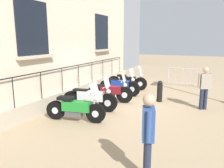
{
  "coord_description": "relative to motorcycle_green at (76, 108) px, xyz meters",
  "views": [
    {
      "loc": [
        3.68,
        -8.26,
        2.66
      ],
      "look_at": [
        -0.12,
        0.0,
        0.8
      ],
      "focal_mm": 35.1,
      "sensor_mm": 36.0,
      "label": 1
    }
  ],
  "objects": [
    {
      "name": "motorcycle_maroon",
      "position": [
        0.07,
        2.48,
        0.01
      ],
      "size": [
        1.96,
        0.8,
        1.28
      ],
      "color": "black",
      "rests_on": "ground_plane"
    },
    {
      "name": "distant_building",
      "position": [
        -4.59,
        13.94,
        5.63
      ],
      "size": [
        3.1,
        4.45,
        12.13
      ],
      "color": "gray",
      "rests_on": "ground_plane"
    },
    {
      "name": "pedestrian_standing",
      "position": [
        2.98,
        -2.07,
        0.54
      ],
      "size": [
        0.32,
        0.51,
        1.72
      ],
      "color": "#23283D",
      "rests_on": "ground_plane"
    },
    {
      "name": "crowd_barrier",
      "position": [
        2.68,
        7.24,
        0.13
      ],
      "size": [
        2.15,
        0.14,
        1.05
      ],
      "color": "#B7B7BF",
      "rests_on": "ground_plane"
    },
    {
      "name": "bollard",
      "position": [
        1.98,
        3.47,
        0.03
      ],
      "size": [
        0.23,
        0.23,
        0.93
      ],
      "color": "black",
      "rests_on": "ground_plane"
    },
    {
      "name": "pedestrian_walking",
      "position": [
        3.75,
        3.09,
        0.49
      ],
      "size": [
        0.47,
        0.37,
        1.65
      ],
      "color": "#23283D",
      "rests_on": "ground_plane"
    },
    {
      "name": "motorcycle_green",
      "position": [
        0.0,
        0.0,
        0.0
      ],
      "size": [
        2.04,
        0.74,
        1.34
      ],
      "color": "black",
      "rests_on": "ground_plane"
    },
    {
      "name": "motorcycle_white",
      "position": [
        -0.15,
        1.16,
        0.02
      ],
      "size": [
        2.16,
        0.66,
        1.29
      ],
      "color": "black",
      "rests_on": "ground_plane"
    },
    {
      "name": "motorcycle_blue",
      "position": [
        -0.03,
        3.77,
        0.01
      ],
      "size": [
        2.06,
        0.53,
        1.32
      ],
      "color": "black",
      "rests_on": "ground_plane"
    },
    {
      "name": "motorcycle_black",
      "position": [
        -0.13,
        5.1,
        0.01
      ],
      "size": [
        2.16,
        0.57,
        1.31
      ],
      "color": "black",
      "rests_on": "ground_plane"
    },
    {
      "name": "ground_plane",
      "position": [
        0.28,
        2.5,
        -0.44
      ],
      "size": [
        60.0,
        60.0,
        0.0
      ],
      "primitive_type": "plane",
      "color": "tan"
    },
    {
      "name": "building_facade",
      "position": [
        -1.92,
        2.5,
        3.65
      ],
      "size": [
        0.82,
        11.47,
        8.36
      ],
      "color": "beige",
      "rests_on": "ground_plane"
    }
  ]
}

